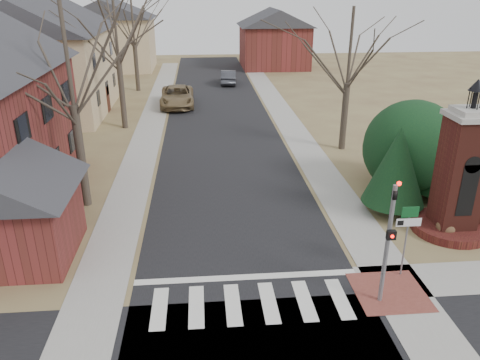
{
  "coord_description": "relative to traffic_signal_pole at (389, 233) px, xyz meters",
  "views": [
    {
      "loc": [
        -1.45,
        -11.78,
        9.77
      ],
      "look_at": [
        0.09,
        6.0,
        2.26
      ],
      "focal_mm": 35.0,
      "sensor_mm": 36.0,
      "label": 1
    }
  ],
  "objects": [
    {
      "name": "ground",
      "position": [
        -4.3,
        -0.57,
        -2.59
      ],
      "size": [
        120.0,
        120.0,
        0.0
      ],
      "primitive_type": "plane",
      "color": "brown",
      "rests_on": "ground"
    },
    {
      "name": "main_street",
      "position": [
        -4.3,
        21.43,
        -2.58
      ],
      "size": [
        8.0,
        70.0,
        0.01
      ],
      "primitive_type": "cube",
      "color": "black",
      "rests_on": "ground"
    },
    {
      "name": "crosswalk_zone",
      "position": [
        -4.3,
        0.23,
        -2.58
      ],
      "size": [
        8.0,
        2.2,
        0.02
      ],
      "primitive_type": "cube",
      "color": "silver",
      "rests_on": "ground"
    },
    {
      "name": "stop_bar",
      "position": [
        -4.3,
        1.73,
        -2.58
      ],
      "size": [
        8.0,
        0.35,
        0.02
      ],
      "primitive_type": "cube",
      "color": "silver",
      "rests_on": "ground"
    },
    {
      "name": "sidewalk_right_main",
      "position": [
        0.9,
        21.43,
        -2.58
      ],
      "size": [
        2.0,
        60.0,
        0.02
      ],
      "primitive_type": "cube",
      "color": "gray",
      "rests_on": "ground"
    },
    {
      "name": "sidewalk_left",
      "position": [
        -9.5,
        21.43,
        -2.58
      ],
      "size": [
        2.0,
        60.0,
        0.02
      ],
      "primitive_type": "cube",
      "color": "gray",
      "rests_on": "ground"
    },
    {
      "name": "curb_apron",
      "position": [
        0.5,
        0.43,
        -2.57
      ],
      "size": [
        2.4,
        2.4,
        0.02
      ],
      "primitive_type": "cube",
      "color": "brown",
      "rests_on": "ground"
    },
    {
      "name": "traffic_signal_pole",
      "position": [
        0.0,
        0.0,
        0.0
      ],
      "size": [
        0.28,
        0.41,
        4.5
      ],
      "color": "slate",
      "rests_on": "ground"
    },
    {
      "name": "sign_post",
      "position": [
        1.29,
        1.41,
        -0.64
      ],
      "size": [
        0.9,
        0.07,
        2.75
      ],
      "color": "slate",
      "rests_on": "ground"
    },
    {
      "name": "brick_gate_monument",
      "position": [
        4.7,
        4.42,
        -0.42
      ],
      "size": [
        3.2,
        3.2,
        6.47
      ],
      "color": "#552119",
      "rests_on": "ground"
    },
    {
      "name": "house_stucco_left",
      "position": [
        -17.8,
        26.42,
        2.01
      ],
      "size": [
        9.8,
        12.8,
        9.28
      ],
      "color": "#D1B78B",
      "rests_on": "ground"
    },
    {
      "name": "garage_left",
      "position": [
        -12.82,
        3.92,
        -0.35
      ],
      "size": [
        4.8,
        4.8,
        4.29
      ],
      "color": "maroon",
      "rests_on": "ground"
    },
    {
      "name": "house_distant_left",
      "position": [
        -16.31,
        47.42,
        1.66
      ],
      "size": [
        10.8,
        8.8,
        8.53
      ],
      "color": "#D1B78B",
      "rests_on": "ground"
    },
    {
      "name": "house_distant_right",
      "position": [
        3.69,
        47.42,
        1.06
      ],
      "size": [
        8.8,
        8.8,
        7.3
      ],
      "color": "maroon",
      "rests_on": "ground"
    },
    {
      "name": "evergreen_near",
      "position": [
        2.9,
        6.43,
        -0.29
      ],
      "size": [
        2.8,
        2.8,
        4.1
      ],
      "color": "#473D33",
      "rests_on": "ground"
    },
    {
      "name": "evergreen_mid",
      "position": [
        6.2,
        7.63,
        0.01
      ],
      "size": [
        3.4,
        3.4,
        4.7
      ],
      "color": "#473D33",
      "rests_on": "ground"
    },
    {
      "name": "evergreen_mass",
      "position": [
        4.7,
        8.93,
        -0.19
      ],
      "size": [
        4.8,
        4.8,
        4.8
      ],
      "primitive_type": "sphere",
      "color": "black",
      "rests_on": "ground"
    },
    {
      "name": "bare_tree_0",
      "position": [
        -11.3,
        8.43,
        5.11
      ],
      "size": [
        8.05,
        8.05,
        11.15
      ],
      "color": "#473D33",
      "rests_on": "ground"
    },
    {
      "name": "bare_tree_1",
      "position": [
        -11.3,
        21.43,
        5.44
      ],
      "size": [
        8.4,
        8.4,
        11.64
      ],
      "color": "#473D33",
      "rests_on": "ground"
    },
    {
      "name": "bare_tree_2",
      "position": [
        -11.8,
        34.43,
        4.44
      ],
      "size": [
        7.35,
        7.35,
        10.19
      ],
      "color": "#473D33",
      "rests_on": "ground"
    },
    {
      "name": "bare_tree_3",
      "position": [
        3.2,
        15.43,
        4.1
      ],
      "size": [
        7.0,
        7.0,
        9.7
      ],
      "color": "#473D33",
      "rests_on": "ground"
    },
    {
      "name": "pickup_truck",
      "position": [
        -7.7,
        27.73,
        -1.75
      ],
      "size": [
        2.9,
        6.09,
        1.68
      ],
      "primitive_type": "imported",
      "rotation": [
        0.0,
        0.0,
        0.02
      ],
      "color": "olive",
      "rests_on": "ground"
    },
    {
      "name": "distant_car",
      "position": [
        -2.7,
        37.03,
        -1.87
      ],
      "size": [
        1.81,
        4.45,
        1.44
      ],
      "primitive_type": "imported",
      "rotation": [
        0.0,
        0.0,
        3.07
      ],
      "color": "#37383F",
      "rests_on": "ground"
    },
    {
      "name": "dry_shrub_left",
      "position": [
        4.3,
        4.03,
        -2.18
      ],
      "size": [
        0.82,
        0.82,
        0.82
      ],
      "primitive_type": "sphere",
      "color": "brown",
      "rests_on": "ground"
    }
  ]
}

